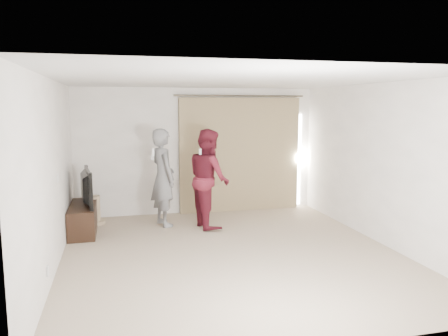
{
  "coord_description": "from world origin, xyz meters",
  "views": [
    {
      "loc": [
        -1.65,
        -6.18,
        2.23
      ],
      "look_at": [
        0.18,
        1.2,
        1.15
      ],
      "focal_mm": 35.0,
      "sensor_mm": 36.0,
      "label": 1
    }
  ],
  "objects": [
    {
      "name": "floor",
      "position": [
        0.0,
        0.0,
        0.0
      ],
      "size": [
        5.5,
        5.5,
        0.0
      ],
      "primitive_type": "plane",
      "color": "tan",
      "rests_on": "ground"
    },
    {
      "name": "wall_back",
      "position": [
        0.0,
        2.75,
        1.3
      ],
      "size": [
        5.0,
        0.04,
        2.6
      ],
      "primitive_type": "cube",
      "color": "white",
      "rests_on": "ground"
    },
    {
      "name": "wall_left",
      "position": [
        -2.5,
        -0.0,
        1.3
      ],
      "size": [
        0.04,
        5.5,
        2.6
      ],
      "color": "white",
      "rests_on": "ground"
    },
    {
      "name": "ceiling",
      "position": [
        0.0,
        0.0,
        2.6
      ],
      "size": [
        5.0,
        5.5,
        0.01
      ],
      "primitive_type": "cube",
      "color": "silver",
      "rests_on": "wall_back"
    },
    {
      "name": "curtain",
      "position": [
        0.91,
        2.68,
        1.2
      ],
      "size": [
        2.8,
        0.11,
        2.46
      ],
      "color": "tan",
      "rests_on": "ground"
    },
    {
      "name": "tv_console",
      "position": [
        -2.27,
        1.74,
        0.25
      ],
      "size": [
        0.45,
        1.29,
        0.5
      ],
      "primitive_type": "cube",
      "color": "black",
      "rests_on": "ground"
    },
    {
      "name": "tv",
      "position": [
        -2.27,
        1.74,
        0.82
      ],
      "size": [
        0.28,
        1.12,
        0.64
      ],
      "primitive_type": "imported",
      "rotation": [
        0.0,
        0.0,
        1.7
      ],
      "color": "black",
      "rests_on": "tv_console"
    },
    {
      "name": "scratching_post",
      "position": [
        -2.1,
        2.27,
        0.22
      ],
      "size": [
        0.41,
        0.41,
        0.55
      ],
      "color": "tan",
      "rests_on": "ground"
    },
    {
      "name": "person_man",
      "position": [
        -0.83,
        1.88,
        0.91
      ],
      "size": [
        0.62,
        0.77,
        1.82
      ],
      "color": "slate",
      "rests_on": "ground"
    },
    {
      "name": "person_woman",
      "position": [
        -0.01,
        1.59,
        0.91
      ],
      "size": [
        0.81,
        0.98,
        1.82
      ],
      "color": "maroon",
      "rests_on": "ground"
    }
  ]
}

